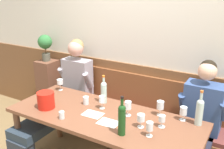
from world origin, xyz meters
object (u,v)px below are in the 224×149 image
wine_glass_near_bucket (141,118)px  wine_glass_by_bottle (128,106)px  dining_table (104,122)px  wine_glass_center_rear (150,127)px  wine_bottle_clear_water (104,91)px  wine_glass_left_end (160,106)px  wine_glass_mid_left (102,100)px  ice_bucket (46,100)px  wine_bottle_green_tall (122,119)px  wall_bench (132,125)px  water_tumbler_center (86,100)px  wine_glass_center_front (162,119)px  wine_bottle_amber_mid (200,111)px  water_tumbler_right (62,115)px  person_right_seat (62,95)px  potted_plant (45,44)px  wine_glass_mid_right (60,82)px  person_center_left_seat (194,132)px  wine_glass_right_end (183,112)px

wine_glass_near_bucket → wine_glass_by_bottle: bearing=145.3°
dining_table → wine_glass_center_rear: bearing=-12.5°
wine_bottle_clear_water → wine_glass_left_end: 0.67m
wine_glass_mid_left → wine_bottle_clear_water: bearing=114.2°
ice_bucket → wine_bottle_green_tall: 0.98m
wall_bench → wine_glass_by_bottle: 0.84m
wine_glass_left_end → water_tumbler_center: (-0.82, -0.17, -0.06)m
ice_bucket → wine_glass_by_bottle: bearing=18.9°
wine_glass_center_rear → wine_glass_left_end: bearing=97.7°
wine_glass_center_front → wine_glass_by_bottle: size_ratio=0.77×
wine_bottle_amber_mid → wine_glass_near_bucket: 0.57m
wine_bottle_amber_mid → wine_glass_center_rear: size_ratio=2.54×
wall_bench → wine_glass_left_end: bearing=-37.7°
wine_bottle_clear_water → wine_glass_mid_left: wine_bottle_clear_water is taller
wine_glass_left_end → water_tumbler_right: wine_glass_left_end is taller
wine_bottle_amber_mid → wine_glass_near_bucket: size_ratio=2.65×
dining_table → person_right_seat: (-0.86, 0.34, -0.01)m
wall_bench → potted_plant: (-1.48, 0.03, 0.92)m
wall_bench → wine_glass_mid_right: size_ratio=15.99×
wine_glass_center_rear → potted_plant: size_ratio=0.35×
wine_glass_center_rear → water_tumbler_center: wine_glass_center_rear is taller
wine_bottle_green_tall → person_right_seat: bearing=154.7°
wine_bottle_green_tall → wine_glass_center_front: (0.27, 0.31, -0.08)m
wine_bottle_amber_mid → wine_bottle_clear_water: bearing=-177.7°
ice_bucket → water_tumbler_center: ice_bucket is taller
wine_glass_center_front → wine_glass_left_end: 0.24m
person_center_left_seat → ice_bucket: size_ratio=6.91×
dining_table → water_tumbler_center: bearing=158.1°
wine_glass_right_end → wine_glass_near_bucket: size_ratio=1.08×
wine_glass_near_bucket → water_tumbler_right: wine_glass_near_bucket is taller
person_center_left_seat → wine_glass_left_end: 0.43m
wine_glass_left_end → wine_glass_mid_right: bearing=180.0°
wine_glass_mid_right → water_tumbler_right: bearing=-47.9°
wine_bottle_green_tall → water_tumbler_right: (-0.67, -0.05, -0.12)m
wine_glass_mid_right → dining_table: bearing=-19.5°
wine_glass_center_front → water_tumbler_right: 1.00m
ice_bucket → wine_glass_mid_left: ice_bucket is taller
ice_bucket → wine_bottle_clear_water: size_ratio=0.57×
person_center_left_seat → wine_glass_near_bucket: (-0.43, -0.37, 0.21)m
wine_glass_center_rear → potted_plant: potted_plant is taller
wine_bottle_green_tall → wine_glass_center_rear: 0.26m
potted_plant → wine_bottle_amber_mid: bearing=-9.9°
wine_glass_center_front → ice_bucket: bearing=-168.5°
person_center_left_seat → wine_bottle_clear_water: person_center_left_seat is taller
wine_bottle_clear_water → wine_glass_left_end: size_ratio=2.09×
wine_glass_right_end → wine_glass_mid_left: 0.87m
potted_plant → water_tumbler_center: bearing=-27.2°
wine_bottle_clear_water → wine_bottle_green_tall: 0.70m
wine_glass_center_front → person_right_seat: bearing=170.1°
wine_glass_right_end → wine_glass_near_bucket: bearing=-132.4°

